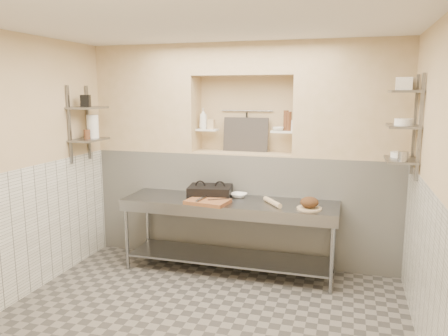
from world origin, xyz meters
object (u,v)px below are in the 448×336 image
at_px(cutting_board, 208,202).
at_px(bowl_alcove, 278,129).
at_px(prep_table, 229,221).
at_px(bottle_soap, 203,119).
at_px(bread_loaf, 309,202).
at_px(rolling_pin, 272,202).
at_px(mixing_bowl, 239,195).
at_px(panini_press, 210,192).
at_px(jug_left, 93,126).

xyz_separation_m(cutting_board, bowl_alcove, (0.70, 0.74, 0.81)).
bearing_deg(cutting_board, prep_table, 43.29).
bearing_deg(cutting_board, bottle_soap, 112.08).
bearing_deg(bread_loaf, rolling_pin, 170.04).
height_order(bottle_soap, bowl_alcove, bottle_soap).
relative_size(mixing_bowl, bottle_soap, 0.75).
xyz_separation_m(cutting_board, bottle_soap, (-0.30, 0.74, 0.93)).
bearing_deg(bread_loaf, bowl_alcove, 125.74).
bearing_deg(panini_press, bread_loaf, -19.00).
relative_size(panini_press, mixing_bowl, 2.83).
distance_m(panini_press, rolling_pin, 0.83).
relative_size(rolling_pin, jug_left, 1.32).
bearing_deg(bottle_soap, rolling_pin, -29.41).
relative_size(bowl_alcove, jug_left, 0.49).
bearing_deg(mixing_bowl, bowl_alcove, 39.11).
bearing_deg(mixing_bowl, cutting_board, -124.45).
xyz_separation_m(prep_table, mixing_bowl, (0.07, 0.21, 0.28)).
bearing_deg(bowl_alcove, bread_loaf, -54.26).
bearing_deg(jug_left, panini_press, 5.82).
height_order(rolling_pin, bottle_soap, bottle_soap).
bearing_deg(bowl_alcove, cutting_board, -133.15).
bearing_deg(rolling_pin, cutting_board, -168.19).
height_order(prep_table, bowl_alcove, bowl_alcove).
xyz_separation_m(panini_press, bowl_alcove, (0.76, 0.44, 0.76)).
bearing_deg(cutting_board, panini_press, 102.79).
bearing_deg(rolling_pin, prep_table, 176.14).
xyz_separation_m(prep_table, bottle_soap, (-0.51, 0.55, 1.21)).
xyz_separation_m(mixing_bowl, bread_loaf, (0.90, -0.32, 0.05)).
xyz_separation_m(panini_press, cutting_board, (0.07, -0.30, -0.05)).
bearing_deg(prep_table, bowl_alcove, 48.21).
bearing_deg(bowl_alcove, rolling_pin, -85.40).
bearing_deg(bread_loaf, panini_press, 169.76).
relative_size(cutting_board, bottle_soap, 1.78).
distance_m(prep_table, jug_left, 2.12).
relative_size(prep_table, rolling_pin, 6.69).
xyz_separation_m(prep_table, jug_left, (-1.80, -0.04, 1.12)).
bearing_deg(bottle_soap, mixing_bowl, -30.92).
bearing_deg(bottle_soap, cutting_board, -67.92).
height_order(mixing_bowl, bowl_alcove, bowl_alcove).
height_order(panini_press, bread_loaf, panini_press).
bearing_deg(prep_table, jug_left, -178.63).
height_order(bottle_soap, jug_left, bottle_soap).
relative_size(prep_table, panini_press, 4.52).
distance_m(cutting_board, bottle_soap, 1.23).
distance_m(prep_table, panini_press, 0.44).
height_order(cutting_board, rolling_pin, rolling_pin).
bearing_deg(bottle_soap, bread_loaf, -24.26).
distance_m(prep_table, bowl_alcove, 1.32).
bearing_deg(jug_left, cutting_board, -5.34).
xyz_separation_m(panini_press, bread_loaf, (1.24, -0.22, 0.01)).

